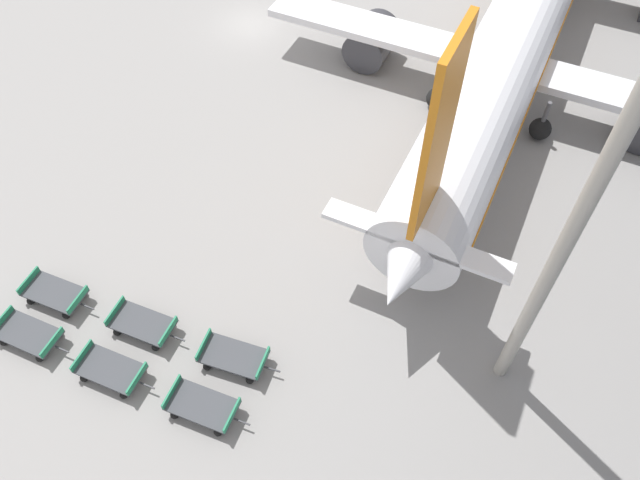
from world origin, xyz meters
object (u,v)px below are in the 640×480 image
(baggage_dolly_row_near_col_b, at_px, (111,370))
(baggage_dolly_row_near_col_c, at_px, (203,406))
(baggage_dolly_row_near_col_a, at_px, (29,335))
(baggage_dolly_row_mid_a_col_a, at_px, (55,293))
(baggage_dolly_row_mid_a_col_c, at_px, (234,357))
(apron_light_mast, at_px, (624,132))
(airplane, at_px, (512,45))
(baggage_dolly_row_mid_a_col_b, at_px, (143,324))

(baggage_dolly_row_near_col_b, relative_size, baggage_dolly_row_near_col_c, 1.00)
(baggage_dolly_row_near_col_a, distance_m, baggage_dolly_row_mid_a_col_a, 2.15)
(baggage_dolly_row_near_col_c, relative_size, baggage_dolly_row_mid_a_col_c, 1.00)
(baggage_dolly_row_near_col_a, height_order, baggage_dolly_row_near_col_c, same)
(baggage_dolly_row_near_col_b, height_order, baggage_dolly_row_mid_a_col_a, same)
(baggage_dolly_row_near_col_a, height_order, baggage_dolly_row_near_col_b, same)
(baggage_dolly_row_mid_a_col_c, xyz_separation_m, apron_light_mast, (9.89, 5.05, 12.89))
(airplane, height_order, baggage_dolly_row_mid_a_col_b, airplane)
(airplane, bearing_deg, baggage_dolly_row_mid_a_col_a, -118.25)
(airplane, relative_size, baggage_dolly_row_near_col_c, 10.79)
(baggage_dolly_row_near_col_c, bearing_deg, baggage_dolly_row_mid_a_col_b, 158.22)
(airplane, relative_size, baggage_dolly_row_near_col_b, 10.81)
(baggage_dolly_row_near_col_a, xyz_separation_m, baggage_dolly_row_near_col_c, (8.34, 0.99, 0.00))
(baggage_dolly_row_near_col_c, height_order, baggage_dolly_row_mid_a_col_b, same)
(baggage_dolly_row_near_col_c, xyz_separation_m, baggage_dolly_row_mid_a_col_b, (-4.42, 1.76, 0.00))
(airplane, height_order, baggage_dolly_row_mid_a_col_c, airplane)
(baggage_dolly_row_near_col_b, bearing_deg, baggage_dolly_row_mid_a_col_a, 160.30)
(baggage_dolly_row_mid_a_col_c, bearing_deg, baggage_dolly_row_near_col_a, -157.70)
(baggage_dolly_row_near_col_c, height_order, baggage_dolly_row_mid_a_col_a, same)
(baggage_dolly_row_mid_a_col_a, bearing_deg, baggage_dolly_row_mid_a_col_b, 8.51)
(baggage_dolly_row_near_col_a, relative_size, apron_light_mast, 0.15)
(baggage_dolly_row_mid_a_col_b, relative_size, apron_light_mast, 0.15)
(baggage_dolly_row_near_col_b, relative_size, apron_light_mast, 0.15)
(airplane, distance_m, apron_light_mast, 20.73)
(baggage_dolly_row_near_col_a, height_order, apron_light_mast, apron_light_mast)
(baggage_dolly_row_mid_a_col_b, bearing_deg, baggage_dolly_row_near_col_c, -21.78)
(baggage_dolly_row_near_col_b, bearing_deg, baggage_dolly_row_near_col_a, -174.14)
(airplane, xyz_separation_m, baggage_dolly_row_near_col_b, (-7.95, -25.09, -2.84))
(airplane, bearing_deg, baggage_dolly_row_mid_a_col_b, -109.74)
(airplane, bearing_deg, baggage_dolly_row_near_col_a, -115.35)
(baggage_dolly_row_mid_a_col_c, bearing_deg, baggage_dolly_row_near_col_b, -144.11)
(airplane, bearing_deg, baggage_dolly_row_near_col_c, -98.70)
(baggage_dolly_row_mid_a_col_a, xyz_separation_m, baggage_dolly_row_mid_a_col_b, (4.42, 0.66, 0.00))
(baggage_dolly_row_near_col_b, xyz_separation_m, apron_light_mast, (13.96, 7.99, 12.89))
(baggage_dolly_row_near_col_b, height_order, baggage_dolly_row_near_col_c, same)
(airplane, xyz_separation_m, baggage_dolly_row_mid_a_col_b, (-8.17, -22.77, -2.84))
(baggage_dolly_row_mid_a_col_b, bearing_deg, baggage_dolly_row_mid_a_col_a, -171.49)
(baggage_dolly_row_mid_a_col_b, bearing_deg, apron_light_mast, 21.77)
(baggage_dolly_row_near_col_b, height_order, apron_light_mast, apron_light_mast)
(apron_light_mast, bearing_deg, baggage_dolly_row_near_col_a, -155.07)
(baggage_dolly_row_near_col_a, distance_m, baggage_dolly_row_near_col_b, 4.17)
(baggage_dolly_row_mid_a_col_a, height_order, baggage_dolly_row_mid_a_col_c, same)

